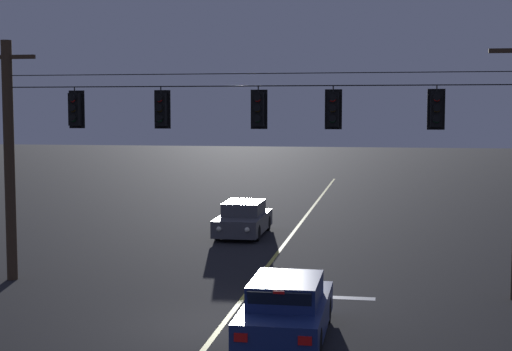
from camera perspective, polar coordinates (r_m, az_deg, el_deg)
ground_plane at (r=18.55m, az=-2.62°, el=-11.25°), size 180.00×180.00×0.00m
lane_centre_stripe at (r=28.07m, az=1.74°, el=-5.68°), size 0.14×60.00×0.01m
stop_bar_paint at (r=21.45m, az=4.34°, el=-9.02°), size 3.40×0.36×0.01m
signal_span_assembly at (r=21.71m, az=-0.45°, el=1.23°), size 16.59×0.32×7.25m
traffic_light_leftmost at (r=23.17m, az=-13.43°, el=4.85°), size 0.48×0.41×1.22m
traffic_light_left_inner at (r=22.27m, az=-7.14°, el=4.95°), size 0.48×0.41×1.22m
traffic_light_centre at (r=21.61m, az=0.16°, el=4.99°), size 0.48×0.41×1.22m
traffic_light_right_inner at (r=21.36m, az=5.79°, el=4.97°), size 0.48×0.41×1.22m
traffic_light_rightmost at (r=21.35m, az=13.36°, el=4.86°), size 0.48×0.41×1.22m
car_waiting_near_lane at (r=17.54m, az=2.30°, el=-10.01°), size 1.80×4.33×1.39m
car_oncoming_lead at (r=31.62m, az=-0.95°, el=-3.30°), size 1.80×4.42×1.39m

